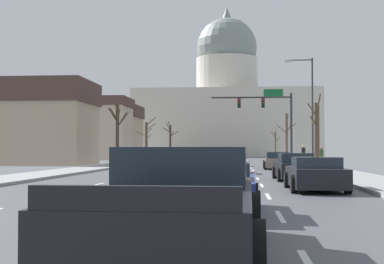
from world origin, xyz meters
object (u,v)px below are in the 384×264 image
sedan_near_00 (229,159)px  pickup_truck_near_06 (179,207)px  sedan_near_03 (295,168)px  sedan_oncoming_02 (211,155)px  sedan_oncoming_01 (183,156)px  sedan_near_01 (277,161)px  sedan_oncoming_00 (171,158)px  pedestrian_01 (303,154)px  street_lamp_right (309,103)px  sedan_near_04 (315,175)px  sedan_near_02 (226,164)px  pedestrian_00 (321,156)px  signal_gantry (269,111)px  sedan_near_05 (215,189)px

sedan_near_00 → pickup_truck_near_06: 40.75m
sedan_near_00 → sedan_near_03: sedan_near_03 is taller
sedan_oncoming_02 → sedan_oncoming_01: bearing=-111.0°
sedan_near_03 → sedan_oncoming_02: sedan_near_03 is taller
sedan_near_01 → sedan_oncoming_00: sedan_near_01 is taller
sedan_near_01 → pedestrian_01: 5.29m
street_lamp_right → sedan_near_04: 22.79m
sedan_near_03 → sedan_oncoming_00: size_ratio=1.03×
sedan_oncoming_01 → sedan_oncoming_02: 9.42m
sedan_oncoming_01 → sedan_oncoming_00: bearing=-89.8°
sedan_near_02 → pedestrian_01: 13.23m
sedan_near_03 → pickup_truck_near_06: size_ratio=0.79×
pickup_truck_near_06 → street_lamp_right: bearing=79.9°
sedan_near_04 → sedan_oncoming_00: sedan_near_04 is taller
sedan_near_02 → pedestrian_00: 11.32m
signal_gantry → sedan_oncoming_01: size_ratio=1.86×
pedestrian_00 → pedestrian_01: 3.14m
sedan_near_03 → sedan_oncoming_01: (-10.33, 46.51, -0.05)m
sedan_near_03 → signal_gantry: bearing=89.6°
signal_gantry → pedestrian_00: bearing=-71.5°
sedan_near_04 → pedestrian_00: pedestrian_00 is taller
street_lamp_right → sedan_oncoming_01: (-13.00, 30.91, -4.52)m
sedan_near_01 → pedestrian_01: pedestrian_01 is taller
sedan_near_04 → sedan_oncoming_01: size_ratio=1.04×
pedestrian_01 → sedan_oncoming_02: bearing=104.8°
pickup_truck_near_06 → sedan_oncoming_02: bearing=92.6°
sedan_oncoming_01 → pedestrian_01: size_ratio=2.49×
sedan_near_00 → sedan_near_04: sedan_near_00 is taller
sedan_near_01 → pickup_truck_near_06: (-3.64, -33.66, 0.10)m
sedan_oncoming_01 → sedan_oncoming_02: sedan_oncoming_02 is taller
sedan_near_01 → sedan_near_03: size_ratio=0.94×
sedan_near_03 → pickup_truck_near_06: pickup_truck_near_06 is taller
sedan_near_05 → street_lamp_right: bearing=78.6°
sedan_oncoming_00 → pedestrian_01: (12.90, -13.57, 0.51)m
sedan_near_02 → sedan_near_05: (0.25, -21.24, -0.01)m
sedan_near_01 → sedan_oncoming_02: (-7.08, 40.87, -0.03)m
sedan_near_04 → sedan_oncoming_02: bearing=96.5°
sedan_oncoming_01 → sedan_near_03: bearing=-77.5°
signal_gantry → sedan_near_04: size_ratio=1.79×
sedan_near_05 → sedan_oncoming_01: size_ratio=1.00×
sedan_near_05 → pedestrian_01: 33.47m
sedan_oncoming_01 → pedestrian_01: 30.33m
sedan_near_05 → pedestrian_00: pedestrian_00 is taller
pedestrian_00 → sedan_oncoming_01: bearing=114.7°
sedan_near_00 → pickup_truck_near_06: size_ratio=0.75×
sedan_near_03 → sedan_near_01: bearing=89.5°
sedan_near_04 → sedan_oncoming_01: (-10.42, 53.11, -0.02)m
sedan_near_03 → sedan_near_04: 6.60m
street_lamp_right → sedan_near_04: bearing=-96.6°
sedan_near_04 → pedestrian_00: 23.01m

